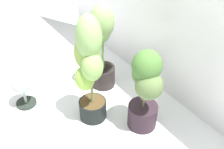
# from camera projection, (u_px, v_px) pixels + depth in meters

# --- Properties ---
(ground_plane) EXTENTS (8.00, 8.00, 0.00)m
(ground_plane) POSITION_uv_depth(u_px,v_px,m) (81.00, 120.00, 2.23)
(ground_plane) COLOR silver
(ground_plane) RESTS_ON ground
(potted_plant_center) EXTENTS (0.39, 0.32, 0.93)m
(potted_plant_center) POSITION_uv_depth(u_px,v_px,m) (89.00, 66.00, 1.96)
(potted_plant_center) COLOR black
(potted_plant_center) RESTS_ON ground
(potted_plant_back_right) EXTENTS (0.36, 0.30, 0.71)m
(potted_plant_back_right) POSITION_uv_depth(u_px,v_px,m) (145.00, 88.00, 1.96)
(potted_plant_back_right) COLOR #2A1C24
(potted_plant_back_right) RESTS_ON ground
(potted_plant_back_left) EXTENTS (0.34, 0.28, 0.83)m
(potted_plant_back_left) POSITION_uv_depth(u_px,v_px,m) (102.00, 44.00, 2.37)
(potted_plant_back_left) COLOR #2C2422
(potted_plant_back_left) RESTS_ON ground
(floor_fan) EXTENTS (0.26, 0.26, 0.35)m
(floor_fan) POSITION_uv_depth(u_px,v_px,m) (22.00, 85.00, 2.25)
(floor_fan) COLOR black
(floor_fan) RESTS_ON ground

